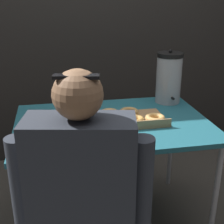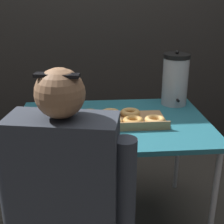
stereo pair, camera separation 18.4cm
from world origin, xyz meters
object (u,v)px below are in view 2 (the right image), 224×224
object	(u,v)px
donut_box	(108,119)
coffee_urn	(175,79)
person_seated	(67,213)
cell_phone	(30,129)

from	to	relation	value
donut_box	coffee_urn	xyz separation A→B (m)	(0.47, 0.30, 0.15)
donut_box	person_seated	size ratio (longest dim) A/B	0.54
coffee_urn	cell_phone	size ratio (longest dim) A/B	2.34
donut_box	cell_phone	distance (m)	0.45
donut_box	coffee_urn	bearing A→B (deg)	32.42
cell_phone	person_seated	xyz separation A→B (m)	(0.22, -0.52, -0.17)
coffee_urn	donut_box	bearing A→B (deg)	-147.75
donut_box	person_seated	world-z (taller)	person_seated
donut_box	cell_phone	world-z (taller)	donut_box
donut_box	person_seated	bearing A→B (deg)	-110.53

